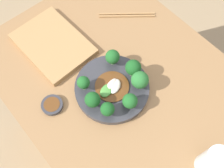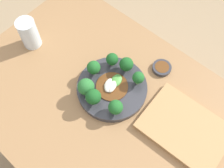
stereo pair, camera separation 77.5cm
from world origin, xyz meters
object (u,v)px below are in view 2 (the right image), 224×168
(plate, at_px, (112,88))
(broccoli_northwest, at_px, (112,59))
(broccoli_southwest, at_px, (86,87))
(stirfry_center, at_px, (112,85))
(broccoli_west, at_px, (94,68))
(broccoli_north, at_px, (127,65))
(broccoli_south, at_px, (94,98))
(broccoli_northeast, at_px, (138,78))
(sauce_dish, at_px, (162,68))
(drinking_glass, at_px, (28,34))
(broccoli_southeast, at_px, (116,107))
(cutting_board, at_px, (185,128))

(plate, height_order, broccoli_northwest, broccoli_northwest)
(broccoli_southwest, distance_m, stirfry_center, 0.09)
(broccoli_west, distance_m, broccoli_northwest, 0.07)
(plate, distance_m, stirfry_center, 0.02)
(broccoli_north, xyz_separation_m, stirfry_center, (0.00, -0.08, -0.03))
(broccoli_south, bearing_deg, broccoli_southwest, 165.76)
(plate, distance_m, broccoli_northeast, 0.10)
(broccoli_southwest, height_order, sauce_dish, broccoli_southwest)
(drinking_glass, bearing_deg, broccoli_southwest, -3.18)
(broccoli_north, distance_m, broccoli_southeast, 0.16)
(broccoli_northeast, xyz_separation_m, drinking_glass, (-0.42, -0.12, 0.00))
(broccoli_southwest, distance_m, drinking_glass, 0.31)
(broccoli_north, xyz_separation_m, broccoli_northwest, (-0.06, -0.02, -0.00))
(broccoli_northwest, relative_size, sauce_dish, 0.80)
(broccoli_west, bearing_deg, drinking_glass, -169.00)
(broccoli_north, height_order, broccoli_southwest, broccoli_southwest)
(broccoli_west, relative_size, broccoli_south, 0.87)
(broccoli_north, distance_m, sauce_dish, 0.14)
(broccoli_northeast, relative_size, broccoli_southeast, 0.95)
(broccoli_southeast, relative_size, sauce_dish, 0.87)
(broccoli_northeast, distance_m, broccoli_northwest, 0.12)
(plate, bearing_deg, broccoli_south, -92.84)
(broccoli_north, distance_m, broccoli_west, 0.12)
(broccoli_west, distance_m, drinking_glass, 0.28)
(broccoli_north, relative_size, broccoli_south, 0.90)
(broccoli_north, xyz_separation_m, broccoli_west, (-0.08, -0.08, -0.00))
(sauce_dish, bearing_deg, broccoli_southeast, -92.92)
(plate, distance_m, cutting_board, 0.28)
(broccoli_north, height_order, broccoli_west, broccoli_north)
(broccoli_northeast, relative_size, broccoli_northwest, 1.03)
(broccoli_northwest, bearing_deg, broccoli_north, 15.12)
(broccoli_south, bearing_deg, stirfry_center, 88.10)
(drinking_glass, bearing_deg, broccoli_northwest, 21.91)
(plate, height_order, drinking_glass, drinking_glass)
(broccoli_southwest, bearing_deg, broccoli_northwest, 93.00)
(broccoli_northwest, xyz_separation_m, drinking_glass, (-0.30, -0.12, 0.00))
(broccoli_west, bearing_deg, broccoli_south, -46.19)
(broccoli_northeast, height_order, sauce_dish, broccoli_northeast)
(broccoli_southwest, bearing_deg, broccoli_south, -14.24)
(broccoli_north, height_order, broccoli_northwest, broccoli_north)
(plate, xyz_separation_m, broccoli_west, (-0.08, 0.00, 0.05))
(broccoli_southwest, distance_m, broccoli_northwest, 0.14)
(plate, distance_m, drinking_glass, 0.37)
(stirfry_center, xyz_separation_m, drinking_glass, (-0.36, -0.06, 0.03))
(broccoli_west, height_order, drinking_glass, drinking_glass)
(plate, distance_m, broccoli_southeast, 0.10)
(drinking_glass, bearing_deg, broccoli_west, 11.00)
(broccoli_west, relative_size, cutting_board, 0.21)
(broccoli_northwest, bearing_deg, broccoli_south, -69.95)
(broccoli_southeast, bearing_deg, broccoli_north, 116.28)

